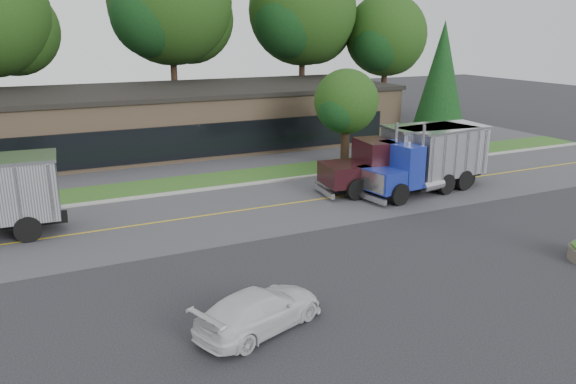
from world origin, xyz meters
TOP-DOWN VIEW (x-y plane):
  - ground at (0.00, 0.00)m, footprint 140.00×140.00m
  - road at (0.00, 9.00)m, footprint 60.00×8.00m
  - center_line at (0.00, 9.00)m, footprint 60.00×0.12m
  - curb at (0.00, 13.20)m, footprint 60.00×0.30m
  - grass_verge at (0.00, 15.00)m, footprint 60.00×3.40m
  - far_parking at (0.00, 20.00)m, footprint 60.00×7.00m
  - strip_mall at (2.00, 26.00)m, footprint 32.00×12.00m
  - tree_far_c at (4.17, 34.13)m, footprint 11.10×10.45m
  - tree_far_d at (16.16, 33.13)m, footprint 10.54×9.92m
  - tree_far_e at (24.13, 31.10)m, footprint 8.26×7.78m
  - evergreen_right at (20.00, 18.00)m, footprint 4.01×4.01m
  - tree_verge at (10.07, 15.05)m, footprint 4.30×4.04m
  - dump_truck_blue at (10.70, 8.02)m, footprint 7.11×3.59m
  - dump_truck_maroon at (10.64, 8.86)m, footprint 9.53×3.52m
  - rally_car at (-2.88, -1.64)m, footprint 4.52×3.08m

SIDE VIEW (x-z plane):
  - ground at x=0.00m, z-range 0.00..0.00m
  - road at x=0.00m, z-range -0.01..0.01m
  - center_line at x=0.00m, z-range 0.00..0.00m
  - curb at x=0.00m, z-range -0.06..0.06m
  - grass_verge at x=0.00m, z-range -0.01..0.01m
  - far_parking at x=0.00m, z-range -0.01..0.01m
  - rally_car at x=-2.88m, z-range 0.00..1.22m
  - dump_truck_blue at x=10.70m, z-range 0.12..3.48m
  - dump_truck_maroon at x=10.64m, z-range 0.13..3.49m
  - strip_mall at x=2.00m, z-range 0.00..4.00m
  - tree_verge at x=10.07m, z-range 0.83..6.96m
  - evergreen_right at x=20.00m, z-range 0.45..9.55m
  - tree_far_e at x=24.13m, z-range 1.63..13.41m
  - tree_far_d at x=16.16m, z-range 2.08..17.11m
  - tree_far_c at x=4.17m, z-range 2.19..18.02m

